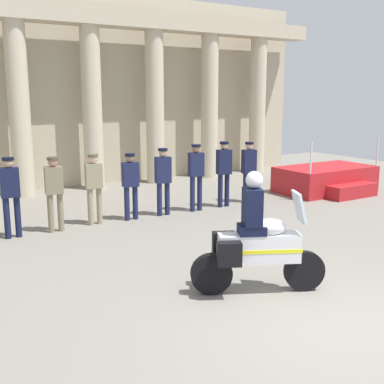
{
  "coord_description": "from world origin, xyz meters",
  "views": [
    {
      "loc": [
        -4.74,
        -4.16,
        3.02
      ],
      "look_at": [
        0.17,
        3.81,
        1.11
      ],
      "focal_mm": 45.27,
      "sensor_mm": 36.0,
      "label": 1
    }
  ],
  "objects_px": {
    "officer_in_row_3": "(131,181)",
    "officer_in_row_6": "(224,169)",
    "officer_in_row_0": "(10,191)",
    "officer_in_row_7": "(249,167)",
    "officer_in_row_1": "(54,188)",
    "officer_in_row_5": "(196,172)",
    "motorcycle_with_rider": "(254,243)",
    "officer_in_row_2": "(94,183)",
    "officer_in_row_4": "(163,176)",
    "reviewing_stand": "(327,180)"
  },
  "relations": [
    {
      "from": "officer_in_row_5",
      "to": "officer_in_row_0",
      "type": "bearing_deg",
      "value": 7.74
    },
    {
      "from": "officer_in_row_3",
      "to": "motorcycle_with_rider",
      "type": "distance_m",
      "value": 5.02
    },
    {
      "from": "officer_in_row_1",
      "to": "officer_in_row_5",
      "type": "bearing_deg",
      "value": -171.88
    },
    {
      "from": "officer_in_row_1",
      "to": "officer_in_row_7",
      "type": "xyz_separation_m",
      "value": [
        5.48,
        0.12,
        0.01
      ]
    },
    {
      "from": "motorcycle_with_rider",
      "to": "officer_in_row_1",
      "type": "bearing_deg",
      "value": 134.77
    },
    {
      "from": "officer_in_row_6",
      "to": "officer_in_row_7",
      "type": "xyz_separation_m",
      "value": [
        0.91,
        0.08,
        -0.04
      ]
    },
    {
      "from": "officer_in_row_1",
      "to": "officer_in_row_7",
      "type": "height_order",
      "value": "officer_in_row_7"
    },
    {
      "from": "officer_in_row_7",
      "to": "motorcycle_with_rider",
      "type": "relative_size",
      "value": 0.89
    },
    {
      "from": "reviewing_stand",
      "to": "motorcycle_with_rider",
      "type": "xyz_separation_m",
      "value": [
        -6.87,
        -4.93,
        0.42
      ]
    },
    {
      "from": "officer_in_row_5",
      "to": "officer_in_row_6",
      "type": "bearing_deg",
      "value": -171.11
    },
    {
      "from": "officer_in_row_4",
      "to": "reviewing_stand",
      "type": "bearing_deg",
      "value": -172.89
    },
    {
      "from": "officer_in_row_2",
      "to": "officer_in_row_4",
      "type": "height_order",
      "value": "officer_in_row_4"
    },
    {
      "from": "officer_in_row_1",
      "to": "officer_in_row_2",
      "type": "relative_size",
      "value": 1.01
    },
    {
      "from": "reviewing_stand",
      "to": "officer_in_row_4",
      "type": "relative_size",
      "value": 1.78
    },
    {
      "from": "officer_in_row_2",
      "to": "officer_in_row_3",
      "type": "distance_m",
      "value": 0.9
    },
    {
      "from": "officer_in_row_5",
      "to": "officer_in_row_6",
      "type": "relative_size",
      "value": 0.99
    },
    {
      "from": "officer_in_row_1",
      "to": "officer_in_row_4",
      "type": "xyz_separation_m",
      "value": [
        2.73,
        0.06,
        0.01
      ]
    },
    {
      "from": "officer_in_row_5",
      "to": "officer_in_row_7",
      "type": "distance_m",
      "value": 1.8
    },
    {
      "from": "officer_in_row_0",
      "to": "officer_in_row_7",
      "type": "relative_size",
      "value": 1.01
    },
    {
      "from": "officer_in_row_1",
      "to": "officer_in_row_2",
      "type": "height_order",
      "value": "officer_in_row_1"
    },
    {
      "from": "officer_in_row_1",
      "to": "officer_in_row_6",
      "type": "relative_size",
      "value": 0.95
    },
    {
      "from": "officer_in_row_2",
      "to": "motorcycle_with_rider",
      "type": "relative_size",
      "value": 0.86
    },
    {
      "from": "officer_in_row_0",
      "to": "officer_in_row_1",
      "type": "relative_size",
      "value": 1.03
    },
    {
      "from": "officer_in_row_0",
      "to": "officer_in_row_7",
      "type": "height_order",
      "value": "officer_in_row_0"
    },
    {
      "from": "officer_in_row_6",
      "to": "officer_in_row_7",
      "type": "distance_m",
      "value": 0.91
    },
    {
      "from": "officer_in_row_7",
      "to": "officer_in_row_4",
      "type": "bearing_deg",
      "value": 9.04
    },
    {
      "from": "officer_in_row_6",
      "to": "officer_in_row_0",
      "type": "bearing_deg",
      "value": 7.92
    },
    {
      "from": "officer_in_row_4",
      "to": "officer_in_row_7",
      "type": "distance_m",
      "value": 2.75
    },
    {
      "from": "officer_in_row_6",
      "to": "motorcycle_with_rider",
      "type": "height_order",
      "value": "motorcycle_with_rider"
    },
    {
      "from": "officer_in_row_5",
      "to": "officer_in_row_6",
      "type": "height_order",
      "value": "officer_in_row_6"
    },
    {
      "from": "reviewing_stand",
      "to": "officer_in_row_2",
      "type": "height_order",
      "value": "reviewing_stand"
    },
    {
      "from": "officer_in_row_2",
      "to": "officer_in_row_3",
      "type": "relative_size",
      "value": 1.02
    },
    {
      "from": "officer_in_row_2",
      "to": "officer_in_row_5",
      "type": "height_order",
      "value": "officer_in_row_5"
    },
    {
      "from": "officer_in_row_3",
      "to": "motorcycle_with_rider",
      "type": "relative_size",
      "value": 0.84
    },
    {
      "from": "officer_in_row_2",
      "to": "officer_in_row_5",
      "type": "xyz_separation_m",
      "value": [
        2.72,
        -0.11,
        0.05
      ]
    },
    {
      "from": "officer_in_row_5",
      "to": "motorcycle_with_rider",
      "type": "relative_size",
      "value": 0.91
    },
    {
      "from": "officer_in_row_6",
      "to": "officer_in_row_2",
      "type": "bearing_deg",
      "value": 6.27
    },
    {
      "from": "officer_in_row_1",
      "to": "officer_in_row_3",
      "type": "relative_size",
      "value": 1.03
    },
    {
      "from": "officer_in_row_0",
      "to": "officer_in_row_6",
      "type": "distance_m",
      "value": 5.48
    },
    {
      "from": "officer_in_row_0",
      "to": "officer_in_row_4",
      "type": "xyz_separation_m",
      "value": [
        3.65,
        0.03,
        -0.02
      ]
    },
    {
      "from": "officer_in_row_0",
      "to": "officer_in_row_6",
      "type": "bearing_deg",
      "value": -172.08
    },
    {
      "from": "officer_in_row_3",
      "to": "motorcycle_with_rider",
      "type": "xyz_separation_m",
      "value": [
        -0.24,
        -5.02,
        -0.16
      ]
    },
    {
      "from": "officer_in_row_4",
      "to": "motorcycle_with_rider",
      "type": "xyz_separation_m",
      "value": [
        -1.12,
        -5.0,
        -0.2
      ]
    },
    {
      "from": "officer_in_row_3",
      "to": "officer_in_row_6",
      "type": "relative_size",
      "value": 0.92
    },
    {
      "from": "officer_in_row_6",
      "to": "motorcycle_with_rider",
      "type": "bearing_deg",
      "value": 67.06
    },
    {
      "from": "officer_in_row_2",
      "to": "officer_in_row_7",
      "type": "distance_m",
      "value": 4.52
    },
    {
      "from": "officer_in_row_0",
      "to": "officer_in_row_1",
      "type": "xyz_separation_m",
      "value": [
        0.91,
        -0.02,
        -0.03
      ]
    },
    {
      "from": "officer_in_row_0",
      "to": "officer_in_row_6",
      "type": "height_order",
      "value": "officer_in_row_6"
    },
    {
      "from": "officer_in_row_3",
      "to": "officer_in_row_4",
      "type": "bearing_deg",
      "value": -173.43
    },
    {
      "from": "officer_in_row_6",
      "to": "officer_in_row_4",
      "type": "bearing_deg",
      "value": 7.16
    }
  ]
}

